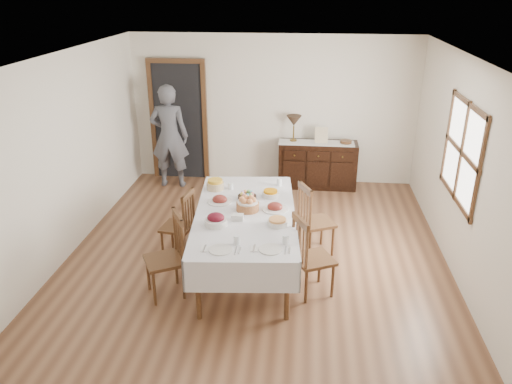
# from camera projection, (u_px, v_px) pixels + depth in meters

# --- Properties ---
(ground) EXTENTS (6.00, 6.00, 0.00)m
(ground) POSITION_uv_depth(u_px,v_px,m) (255.00, 261.00, 6.56)
(ground) COLOR brown
(room_shell) EXTENTS (5.02, 6.02, 2.65)m
(room_shell) POSITION_uv_depth(u_px,v_px,m) (247.00, 132.00, 6.32)
(room_shell) COLOR silver
(room_shell) RESTS_ON ground
(dining_table) EXTENTS (1.41, 2.46, 0.81)m
(dining_table) POSITION_uv_depth(u_px,v_px,m) (245.00, 219.00, 6.09)
(dining_table) COLOR silver
(dining_table) RESTS_ON ground
(chair_left_near) EXTENTS (0.57, 0.57, 1.01)m
(chair_left_near) POSITION_uv_depth(u_px,v_px,m) (169.00, 255.00, 5.70)
(chair_left_near) COLOR #4F311B
(chair_left_near) RESTS_ON ground
(chair_left_far) EXTENTS (0.44, 0.44, 0.92)m
(chair_left_far) POSITION_uv_depth(u_px,v_px,m) (180.00, 224.00, 6.53)
(chair_left_far) COLOR #4F311B
(chair_left_far) RESTS_ON ground
(chair_right_near) EXTENTS (0.56, 0.56, 1.00)m
(chair_right_near) POSITION_uv_depth(u_px,v_px,m) (310.00, 255.00, 5.70)
(chair_right_near) COLOR #4F311B
(chair_right_near) RESTS_ON ground
(chair_right_far) EXTENTS (0.55, 0.55, 0.99)m
(chair_right_far) POSITION_uv_depth(u_px,v_px,m) (313.00, 219.00, 6.58)
(chair_right_far) COLOR #4F311B
(chair_right_far) RESTS_ON ground
(sideboard) EXTENTS (1.36, 0.50, 0.81)m
(sideboard) POSITION_uv_depth(u_px,v_px,m) (318.00, 165.00, 8.81)
(sideboard) COLOR black
(sideboard) RESTS_ON ground
(person) EXTENTS (0.62, 0.41, 1.94)m
(person) POSITION_uv_depth(u_px,v_px,m) (169.00, 133.00, 8.65)
(person) COLOR #51535C
(person) RESTS_ON ground
(bread_basket) EXTENTS (0.28, 0.28, 0.18)m
(bread_basket) POSITION_uv_depth(u_px,v_px,m) (248.00, 204.00, 6.07)
(bread_basket) COLOR #955A31
(bread_basket) RESTS_ON dining_table
(egg_basket) EXTENTS (0.24, 0.24, 0.11)m
(egg_basket) POSITION_uv_depth(u_px,v_px,m) (247.00, 196.00, 6.39)
(egg_basket) COLOR black
(egg_basket) RESTS_ON dining_table
(ham_platter_a) EXTENTS (0.31, 0.31, 0.11)m
(ham_platter_a) POSITION_uv_depth(u_px,v_px,m) (220.00, 200.00, 6.32)
(ham_platter_a) COLOR silver
(ham_platter_a) RESTS_ON dining_table
(ham_platter_b) EXTENTS (0.32, 0.32, 0.11)m
(ham_platter_b) POSITION_uv_depth(u_px,v_px,m) (275.00, 207.00, 6.11)
(ham_platter_b) COLOR silver
(ham_platter_b) RESTS_ON dining_table
(beet_bowl) EXTENTS (0.26, 0.26, 0.15)m
(beet_bowl) POSITION_uv_depth(u_px,v_px,m) (216.00, 220.00, 5.71)
(beet_bowl) COLOR silver
(beet_bowl) RESTS_ON dining_table
(carrot_bowl) EXTENTS (0.22, 0.22, 0.09)m
(carrot_bowl) POSITION_uv_depth(u_px,v_px,m) (270.00, 194.00, 6.47)
(carrot_bowl) COLOR silver
(carrot_bowl) RESTS_ON dining_table
(pineapple_bowl) EXTENTS (0.23, 0.23, 0.14)m
(pineapple_bowl) POSITION_uv_depth(u_px,v_px,m) (215.00, 185.00, 6.70)
(pineapple_bowl) COLOR tan
(pineapple_bowl) RESTS_ON dining_table
(casserole_dish) EXTENTS (0.24, 0.24, 0.08)m
(casserole_dish) POSITION_uv_depth(u_px,v_px,m) (277.00, 222.00, 5.72)
(casserole_dish) COLOR silver
(casserole_dish) RESTS_ON dining_table
(butter_dish) EXTENTS (0.15, 0.10, 0.07)m
(butter_dish) POSITION_uv_depth(u_px,v_px,m) (237.00, 217.00, 5.84)
(butter_dish) COLOR silver
(butter_dish) RESTS_ON dining_table
(setting_left) EXTENTS (0.43, 0.31, 0.10)m
(setting_left) POSITION_uv_depth(u_px,v_px,m) (226.00, 246.00, 5.23)
(setting_left) COLOR silver
(setting_left) RESTS_ON dining_table
(setting_right) EXTENTS (0.43, 0.31, 0.10)m
(setting_right) POSITION_uv_depth(u_px,v_px,m) (275.00, 246.00, 5.24)
(setting_right) COLOR silver
(setting_right) RESTS_ON dining_table
(glass_far_a) EXTENTS (0.07, 0.07, 0.09)m
(glass_far_a) POSITION_uv_depth(u_px,v_px,m) (231.00, 186.00, 6.71)
(glass_far_a) COLOR white
(glass_far_a) RESTS_ON dining_table
(glass_far_b) EXTENTS (0.07, 0.07, 0.10)m
(glass_far_b) POSITION_uv_depth(u_px,v_px,m) (279.00, 182.00, 6.82)
(glass_far_b) COLOR white
(glass_far_b) RESTS_ON dining_table
(runner) EXTENTS (1.30, 0.35, 0.01)m
(runner) POSITION_uv_depth(u_px,v_px,m) (316.00, 143.00, 8.62)
(runner) COLOR silver
(runner) RESTS_ON sideboard
(table_lamp) EXTENTS (0.26, 0.26, 0.46)m
(table_lamp) POSITION_uv_depth(u_px,v_px,m) (294.00, 121.00, 8.58)
(table_lamp) COLOR brown
(table_lamp) RESTS_ON sideboard
(picture_frame) EXTENTS (0.22, 0.08, 0.28)m
(picture_frame) POSITION_uv_depth(u_px,v_px,m) (321.00, 135.00, 8.57)
(picture_frame) COLOR #C9B792
(picture_frame) RESTS_ON sideboard
(deco_bowl) EXTENTS (0.20, 0.20, 0.06)m
(deco_bowl) POSITION_uv_depth(u_px,v_px,m) (346.00, 142.00, 8.59)
(deco_bowl) COLOR #4F311B
(deco_bowl) RESTS_ON sideboard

